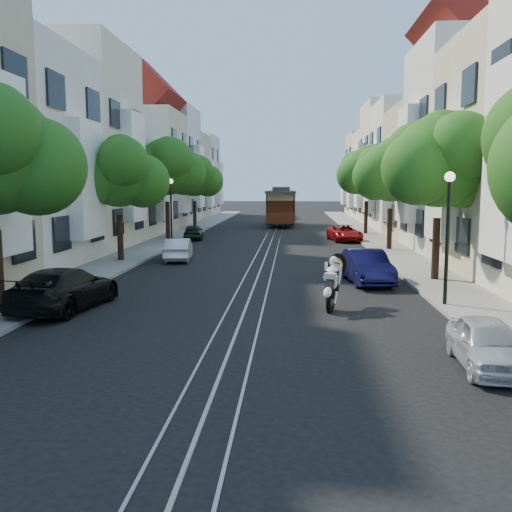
% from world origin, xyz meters
% --- Properties ---
extents(ground, '(200.00, 200.00, 0.00)m').
position_xyz_m(ground, '(0.00, 28.00, 0.00)').
color(ground, black).
rests_on(ground, ground).
extents(sidewalk_east, '(2.50, 80.00, 0.12)m').
position_xyz_m(sidewalk_east, '(7.25, 28.00, 0.06)').
color(sidewalk_east, gray).
rests_on(sidewalk_east, ground).
extents(sidewalk_west, '(2.50, 80.00, 0.12)m').
position_xyz_m(sidewalk_west, '(-7.25, 28.00, 0.06)').
color(sidewalk_west, gray).
rests_on(sidewalk_west, ground).
extents(rail_left, '(0.06, 80.00, 0.02)m').
position_xyz_m(rail_left, '(-0.55, 28.00, 0.01)').
color(rail_left, gray).
rests_on(rail_left, ground).
extents(rail_slot, '(0.06, 80.00, 0.02)m').
position_xyz_m(rail_slot, '(0.00, 28.00, 0.01)').
color(rail_slot, gray).
rests_on(rail_slot, ground).
extents(rail_right, '(0.06, 80.00, 0.02)m').
position_xyz_m(rail_right, '(0.55, 28.00, 0.01)').
color(rail_right, gray).
rests_on(rail_right, ground).
extents(lane_line, '(0.08, 80.00, 0.01)m').
position_xyz_m(lane_line, '(0.00, 28.00, 0.00)').
color(lane_line, tan).
rests_on(lane_line, ground).
extents(townhouses_east, '(7.75, 72.00, 12.00)m').
position_xyz_m(townhouses_east, '(11.87, 27.91, 5.18)').
color(townhouses_east, beige).
rests_on(townhouses_east, ground).
extents(townhouses_west, '(7.75, 72.00, 11.76)m').
position_xyz_m(townhouses_west, '(-11.87, 27.91, 5.08)').
color(townhouses_west, silver).
rests_on(townhouses_west, ground).
extents(tree_e_b, '(4.93, 4.08, 6.68)m').
position_xyz_m(tree_e_b, '(7.26, 8.98, 4.73)').
color(tree_e_b, black).
rests_on(tree_e_b, ground).
extents(tree_e_c, '(4.84, 3.99, 6.52)m').
position_xyz_m(tree_e_c, '(7.26, 19.98, 4.60)').
color(tree_e_c, black).
rests_on(tree_e_c, ground).
extents(tree_e_d, '(5.01, 4.16, 6.85)m').
position_xyz_m(tree_e_d, '(7.26, 30.98, 4.87)').
color(tree_e_d, black).
rests_on(tree_e_d, ground).
extents(tree_w_b, '(4.72, 3.87, 6.27)m').
position_xyz_m(tree_w_b, '(-7.14, 13.98, 4.40)').
color(tree_w_b, black).
rests_on(tree_w_b, ground).
extents(tree_w_c, '(5.13, 4.28, 7.09)m').
position_xyz_m(tree_w_c, '(-7.14, 24.98, 5.07)').
color(tree_w_c, black).
rests_on(tree_w_c, ground).
extents(tree_w_d, '(4.84, 3.99, 6.52)m').
position_xyz_m(tree_w_d, '(-7.14, 35.98, 4.60)').
color(tree_w_d, black).
rests_on(tree_w_d, ground).
extents(lamp_east, '(0.32, 0.32, 4.16)m').
position_xyz_m(lamp_east, '(6.30, 4.00, 2.85)').
color(lamp_east, black).
rests_on(lamp_east, ground).
extents(lamp_west, '(0.32, 0.32, 4.16)m').
position_xyz_m(lamp_west, '(-6.30, 22.00, 2.85)').
color(lamp_west, black).
rests_on(lamp_west, ground).
extents(sportbike_rider, '(0.89, 2.01, 1.76)m').
position_xyz_m(sportbike_rider, '(2.74, 3.63, 0.95)').
color(sportbike_rider, black).
rests_on(sportbike_rider, ground).
extents(cable_car, '(2.85, 8.84, 3.39)m').
position_xyz_m(cable_car, '(0.40, 40.72, 2.01)').
color(cable_car, black).
rests_on(cable_car, ground).
extents(parked_car_e_near, '(1.41, 3.19, 1.07)m').
position_xyz_m(parked_car_e_near, '(5.60, -2.07, 0.53)').
color(parked_car_e_near, silver).
rests_on(parked_car_e_near, ground).
extents(parked_car_e_mid, '(1.88, 4.16, 1.33)m').
position_xyz_m(parked_car_e_mid, '(4.40, 8.49, 0.66)').
color(parked_car_e_mid, '#0D0B38').
rests_on(parked_car_e_mid, ground).
extents(parked_car_e_far, '(2.43, 4.30, 1.13)m').
position_xyz_m(parked_car_e_far, '(5.10, 25.74, 0.57)').
color(parked_car_e_far, '#980E0D').
rests_on(parked_car_e_far, ground).
extents(parked_car_w_near, '(2.47, 4.83, 1.34)m').
position_xyz_m(parked_car_w_near, '(-5.60, 2.93, 0.67)').
color(parked_car_w_near, black).
rests_on(parked_car_w_near, ground).
extents(parked_car_w_mid, '(1.60, 3.63, 1.16)m').
position_xyz_m(parked_car_w_mid, '(-4.40, 14.76, 0.58)').
color(parked_car_w_mid, silver).
rests_on(parked_car_w_mid, ground).
extents(parked_car_w_far, '(1.63, 3.35, 1.10)m').
position_xyz_m(parked_car_w_far, '(-5.60, 26.11, 0.55)').
color(parked_car_w_far, black).
rests_on(parked_car_w_far, ground).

